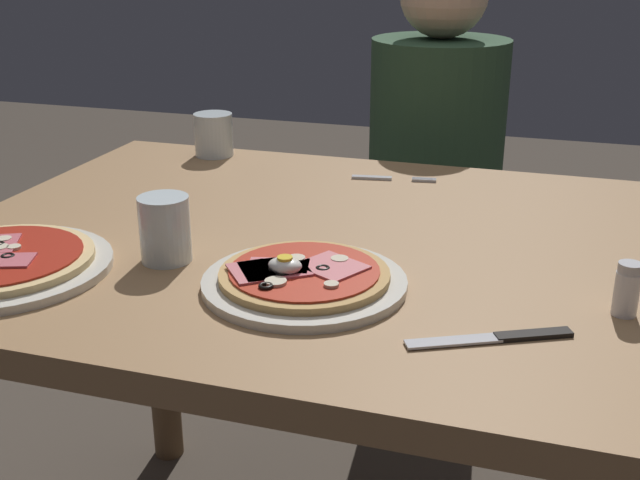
# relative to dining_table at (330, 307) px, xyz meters

# --- Properties ---
(dining_table) EXTENTS (1.18, 0.89, 0.77)m
(dining_table) POSITION_rel_dining_table_xyz_m (0.00, 0.00, 0.00)
(dining_table) COLOR #9E754C
(dining_table) RESTS_ON ground
(pizza_foreground) EXTENTS (0.27, 0.27, 0.05)m
(pizza_foreground) POSITION_rel_dining_table_xyz_m (0.02, -0.19, 0.13)
(pizza_foreground) COLOR silver
(pizza_foreground) RESTS_ON dining_table
(pizza_across_left) EXTENTS (0.30, 0.30, 0.03)m
(pizza_across_left) POSITION_rel_dining_table_xyz_m (-0.39, -0.26, 0.13)
(pizza_across_left) COLOR silver
(pizza_across_left) RESTS_ON dining_table
(water_glass_near) EXTENTS (0.07, 0.07, 0.09)m
(water_glass_near) POSITION_rel_dining_table_xyz_m (-0.19, -0.16, 0.16)
(water_glass_near) COLOR silver
(water_glass_near) RESTS_ON dining_table
(water_glass_far) EXTENTS (0.08, 0.08, 0.09)m
(water_glass_far) POSITION_rel_dining_table_xyz_m (-0.37, 0.38, 0.16)
(water_glass_far) COLOR silver
(water_glass_far) RESTS_ON dining_table
(fork) EXTENTS (0.16, 0.04, 0.00)m
(fork) POSITION_rel_dining_table_xyz_m (0.02, 0.32, 0.12)
(fork) COLOR silver
(fork) RESTS_ON dining_table
(knife) EXTENTS (0.18, 0.10, 0.01)m
(knife) POSITION_rel_dining_table_xyz_m (0.28, -0.26, 0.12)
(knife) COLOR silver
(knife) RESTS_ON dining_table
(salt_shaker) EXTENTS (0.03, 0.03, 0.07)m
(salt_shaker) POSITION_rel_dining_table_xyz_m (0.41, -0.15, 0.15)
(salt_shaker) COLOR white
(salt_shaker) RESTS_ON dining_table
(diner_person) EXTENTS (0.32, 0.32, 1.18)m
(diner_person) POSITION_rel_dining_table_xyz_m (0.03, 0.77, -0.09)
(diner_person) COLOR black
(diner_person) RESTS_ON ground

